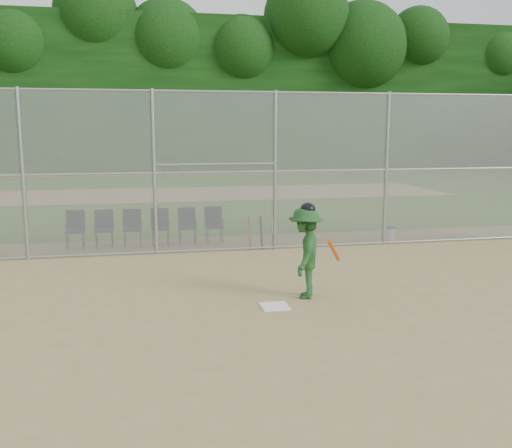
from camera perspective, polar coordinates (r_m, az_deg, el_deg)
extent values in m
plane|color=tan|center=(9.78, 2.94, -8.78)|extent=(100.00, 100.00, 0.00)
plane|color=#34641E|center=(27.26, -6.49, 3.04)|extent=(100.00, 100.00, 0.00)
plane|color=tan|center=(27.26, -6.49, 3.04)|extent=(24.00, 24.00, 0.00)
cube|color=gray|center=(14.22, -2.01, 5.22)|extent=(16.00, 0.02, 4.00)
cylinder|color=#9EA3A8|center=(14.20, -2.06, 13.09)|extent=(16.00, 0.05, 0.05)
cube|color=black|center=(44.11, -8.62, 12.61)|extent=(80.00, 5.00, 11.00)
cube|color=white|center=(10.04, 1.87, -8.21)|extent=(0.48, 0.48, 0.02)
imported|color=#1E4C20|center=(10.41, 4.96, -2.88)|extent=(0.99, 1.24, 1.68)
ellipsoid|color=black|center=(10.26, 5.02, 1.53)|extent=(0.27, 0.30, 0.23)
cylinder|color=#E65315|center=(10.13, 7.78, -2.63)|extent=(0.47, 0.65, 0.53)
cylinder|color=white|center=(16.26, 13.22, -0.98)|extent=(0.29, 0.29, 0.34)
cylinder|color=#234099|center=(16.23, 13.25, -0.31)|extent=(0.30, 0.30, 0.04)
cylinder|color=#D84C14|center=(14.63, -0.63, -0.89)|extent=(0.06, 0.26, 0.84)
cylinder|color=black|center=(14.69, 0.52, -0.86)|extent=(0.06, 0.29, 0.83)
cylinder|color=#B2B2B7|center=(14.76, 1.66, -0.83)|extent=(0.06, 0.32, 0.83)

